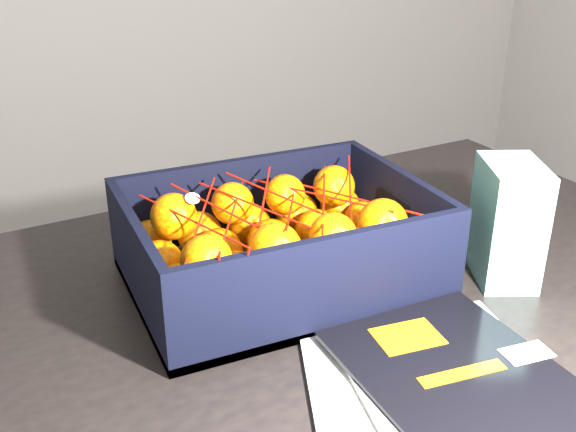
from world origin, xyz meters
name	(u,v)px	position (x,y,z in m)	size (l,w,h in m)	color
table	(331,353)	(-0.14, -0.06, 0.65)	(1.26, 0.89, 0.75)	black
magazine_stack	(445,388)	(-0.13, -0.30, 0.76)	(0.33, 0.33, 0.02)	silver
produce_crate	(279,254)	(-0.19, -0.01, 0.79)	(0.39, 0.29, 0.13)	olive
clementine_heap	(278,244)	(-0.19, -0.01, 0.81)	(0.37, 0.27, 0.12)	orange
mesh_net	(275,211)	(-0.20, -0.02, 0.86)	(0.32, 0.26, 0.09)	#B91206
retail_carton	(507,222)	(0.09, -0.12, 0.83)	(0.07, 0.11, 0.16)	white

